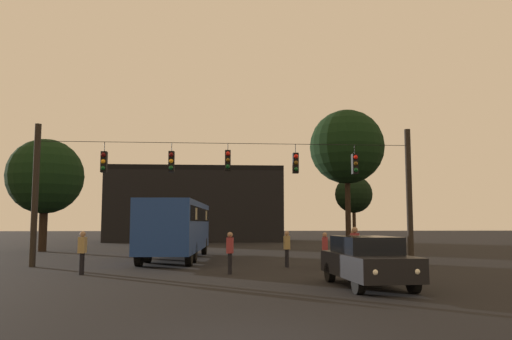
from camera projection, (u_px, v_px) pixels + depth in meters
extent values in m
plane|color=black|center=(224.00, 253.00, 32.59)|extent=(168.00, 168.00, 0.00)
cylinder|color=black|center=(35.00, 194.00, 22.51)|extent=(0.28, 0.28, 6.39)
cylinder|color=black|center=(409.00, 196.00, 23.84)|extent=(0.28, 0.28, 6.39)
cylinder|color=black|center=(228.00, 143.00, 23.42)|extent=(17.16, 0.02, 0.02)
cylinder|color=black|center=(105.00, 147.00, 22.96)|extent=(0.03, 0.03, 0.43)
cube|color=black|center=(104.00, 162.00, 22.89)|extent=(0.26, 0.32, 0.95)
sphere|color=#510A0A|center=(103.00, 155.00, 22.74)|extent=(0.20, 0.20, 0.20)
sphere|color=orange|center=(103.00, 161.00, 22.71)|extent=(0.20, 0.20, 0.20)
sphere|color=#0C4219|center=(103.00, 168.00, 22.68)|extent=(0.20, 0.20, 0.20)
cylinder|color=black|center=(172.00, 147.00, 23.20)|extent=(0.03, 0.03, 0.39)
cube|color=black|center=(171.00, 162.00, 23.13)|extent=(0.26, 0.32, 0.95)
sphere|color=#510A0A|center=(171.00, 155.00, 22.98)|extent=(0.20, 0.20, 0.20)
sphere|color=orange|center=(171.00, 161.00, 22.95)|extent=(0.20, 0.20, 0.20)
sphere|color=#0C4219|center=(171.00, 168.00, 22.92)|extent=(0.20, 0.20, 0.20)
cylinder|color=black|center=(228.00, 147.00, 23.40)|extent=(0.03, 0.03, 0.32)
cube|color=black|center=(228.00, 161.00, 23.34)|extent=(0.26, 0.32, 0.95)
sphere|color=red|center=(228.00, 154.00, 23.19)|extent=(0.20, 0.20, 0.20)
sphere|color=#5B3D0C|center=(228.00, 160.00, 23.16)|extent=(0.20, 0.20, 0.20)
sphere|color=#0C4219|center=(228.00, 167.00, 23.13)|extent=(0.20, 0.20, 0.20)
cylinder|color=black|center=(295.00, 149.00, 23.64)|extent=(0.03, 0.03, 0.41)
cube|color=black|center=(296.00, 163.00, 23.57)|extent=(0.26, 0.32, 0.95)
sphere|color=red|center=(296.00, 156.00, 23.43)|extent=(0.20, 0.20, 0.20)
sphere|color=#5B3D0C|center=(296.00, 163.00, 23.39)|extent=(0.20, 0.20, 0.20)
sphere|color=#0C4219|center=(296.00, 169.00, 23.36)|extent=(0.20, 0.20, 0.20)
cylinder|color=black|center=(354.00, 150.00, 23.86)|extent=(0.03, 0.03, 0.43)
cube|color=black|center=(355.00, 164.00, 23.79)|extent=(0.26, 0.32, 0.95)
sphere|color=red|center=(356.00, 157.00, 23.64)|extent=(0.20, 0.20, 0.20)
sphere|color=#5B3D0C|center=(356.00, 164.00, 23.61)|extent=(0.20, 0.20, 0.20)
sphere|color=#0C4219|center=(356.00, 170.00, 23.58)|extent=(0.20, 0.20, 0.20)
cube|color=navy|center=(177.00, 226.00, 26.78)|extent=(3.15, 11.13, 2.50)
cube|color=black|center=(178.00, 215.00, 26.84)|extent=(3.15, 10.47, 0.70)
cylinder|color=black|center=(168.00, 246.00, 30.57)|extent=(0.34, 1.01, 1.00)
cylinder|color=black|center=(204.00, 246.00, 30.61)|extent=(0.34, 1.01, 1.00)
cylinder|color=black|center=(148.00, 252.00, 24.44)|extent=(0.34, 1.01, 1.00)
cylinder|color=black|center=(194.00, 252.00, 24.48)|extent=(0.34, 1.01, 1.00)
cylinder|color=black|center=(139.00, 255.00, 22.47)|extent=(0.34, 1.01, 1.00)
cylinder|color=black|center=(189.00, 255.00, 22.51)|extent=(0.34, 1.01, 1.00)
cube|color=beige|center=(185.00, 215.00, 30.12)|extent=(2.60, 0.95, 0.56)
cube|color=beige|center=(170.00, 214.00, 24.11)|extent=(2.60, 0.95, 0.56)
cube|color=black|center=(368.00, 265.00, 15.29)|extent=(2.02, 4.39, 0.68)
cube|color=black|center=(366.00, 245.00, 15.50)|extent=(1.70, 2.40, 0.52)
cylinder|color=black|center=(414.00, 282.00, 13.96)|extent=(0.25, 0.65, 0.64)
cylinder|color=black|center=(358.00, 282.00, 13.75)|extent=(0.25, 0.65, 0.64)
cylinder|color=black|center=(376.00, 272.00, 16.76)|extent=(0.25, 0.65, 0.64)
cylinder|color=black|center=(330.00, 272.00, 16.55)|extent=(0.25, 0.65, 0.64)
sphere|color=white|center=(417.00, 272.00, 13.29)|extent=(0.18, 0.18, 0.18)
sphere|color=white|center=(375.00, 272.00, 13.15)|extent=(0.18, 0.18, 0.18)
cylinder|color=black|center=(355.00, 259.00, 21.60)|extent=(0.14, 0.14, 0.81)
cylinder|color=black|center=(353.00, 258.00, 21.74)|extent=(0.14, 0.14, 0.81)
cube|color=#4C4C56|center=(354.00, 242.00, 21.75)|extent=(0.35, 0.42, 0.61)
sphere|color=#8C6B51|center=(353.00, 232.00, 21.79)|extent=(0.22, 0.22, 0.22)
cylinder|color=black|center=(230.00, 264.00, 19.05)|extent=(0.14, 0.14, 0.78)
cylinder|color=black|center=(230.00, 263.00, 19.21)|extent=(0.14, 0.14, 0.78)
cube|color=maroon|center=(230.00, 245.00, 19.20)|extent=(0.29, 0.39, 0.59)
sphere|color=#8C6B51|center=(230.00, 235.00, 19.24)|extent=(0.21, 0.21, 0.21)
cylinder|color=black|center=(82.00, 264.00, 18.98)|extent=(0.14, 0.14, 0.80)
cylinder|color=black|center=(81.00, 264.00, 18.83)|extent=(0.14, 0.14, 0.80)
cube|color=#997F4C|center=(82.00, 245.00, 18.98)|extent=(0.26, 0.37, 0.60)
sphere|color=#8C6B51|center=(83.00, 234.00, 19.02)|extent=(0.22, 0.22, 0.22)
cylinder|color=black|center=(354.00, 261.00, 19.69)|extent=(0.14, 0.14, 0.88)
cylinder|color=black|center=(356.00, 262.00, 19.54)|extent=(0.14, 0.14, 0.88)
cube|color=maroon|center=(355.00, 242.00, 19.69)|extent=(0.28, 0.39, 0.66)
sphere|color=#8C6B51|center=(355.00, 230.00, 19.74)|extent=(0.24, 0.24, 0.24)
cylinder|color=black|center=(287.00, 258.00, 21.99)|extent=(0.14, 0.14, 0.78)
cylinder|color=black|center=(287.00, 258.00, 22.15)|extent=(0.14, 0.14, 0.78)
cube|color=#997F4C|center=(287.00, 242.00, 22.14)|extent=(0.25, 0.37, 0.58)
sphere|color=#8C6B51|center=(287.00, 233.00, 22.18)|extent=(0.21, 0.21, 0.21)
cylinder|color=black|center=(325.00, 260.00, 21.47)|extent=(0.14, 0.14, 0.75)
cylinder|color=black|center=(325.00, 259.00, 21.62)|extent=(0.14, 0.14, 0.75)
cube|color=maroon|center=(325.00, 244.00, 21.61)|extent=(0.30, 0.40, 0.56)
sphere|color=#8C6B51|center=(325.00, 235.00, 21.65)|extent=(0.20, 0.20, 0.20)
cube|color=black|center=(196.00, 207.00, 53.18)|extent=(17.58, 8.56, 7.07)
cube|color=black|center=(196.00, 172.00, 53.57)|extent=(17.58, 8.56, 0.50)
cylinder|color=#2D2116|center=(354.00, 224.00, 51.63)|extent=(0.35, 0.35, 3.49)
sphere|color=black|center=(354.00, 194.00, 51.95)|extent=(3.82, 3.82, 3.82)
cylinder|color=black|center=(43.00, 227.00, 34.05)|extent=(0.55, 0.55, 3.30)
sphere|color=black|center=(45.00, 176.00, 34.40)|extent=(5.10, 5.10, 5.10)
cylinder|color=black|center=(348.00, 211.00, 35.22)|extent=(0.38, 0.38, 5.44)
sphere|color=black|center=(347.00, 147.00, 35.69)|extent=(5.24, 5.24, 5.24)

